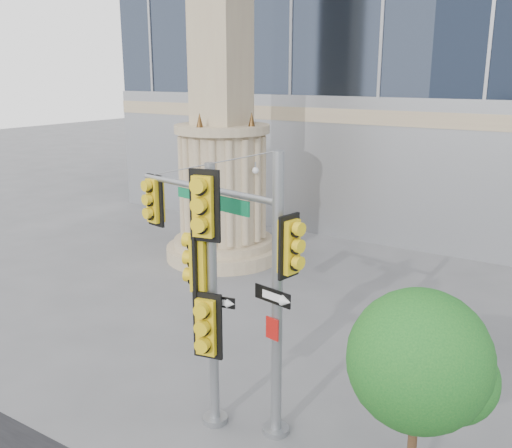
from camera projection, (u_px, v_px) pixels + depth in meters
The scene contains 5 objects.
ground at pixel (201, 423), 11.65m from camera, with size 120.00×120.00×0.00m, color #545456.
monument at pixel (222, 113), 20.68m from camera, with size 4.40×4.40×16.60m.
main_signal_pole at pixel (239, 255), 11.14m from camera, with size 4.32×1.18×5.63m.
secondary_signal_pole at pixel (207, 279), 10.81m from camera, with size 0.98×0.71×5.36m.
street_tree at pixel (422, 366), 9.07m from camera, with size 2.37×2.31×3.69m.
Camera 1 is at (6.50, -7.94, 6.96)m, focal length 40.00 mm.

